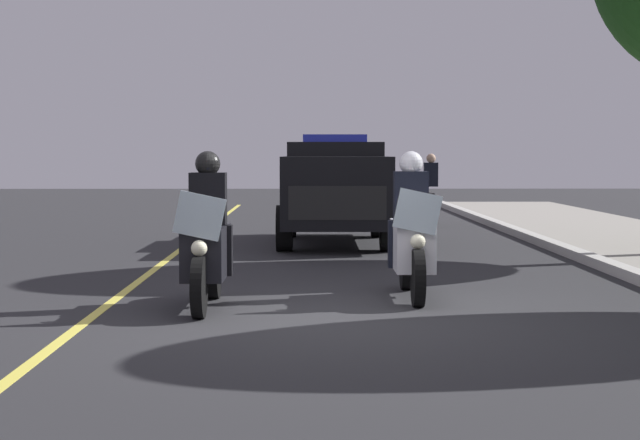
{
  "coord_description": "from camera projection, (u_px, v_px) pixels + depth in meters",
  "views": [
    {
      "loc": [
        10.65,
        -0.16,
        1.69
      ],
      "look_at": [
        -1.84,
        0.0,
        0.9
      ],
      "focal_mm": 59.04,
      "sensor_mm": 36.0,
      "label": 1
    }
  ],
  "objects": [
    {
      "name": "ground_plane",
      "position": [
        322.0,
        319.0,
        10.74
      ],
      "size": [
        80.0,
        80.0,
        0.0
      ],
      "primitive_type": "plane",
      "color": "#28282B"
    },
    {
      "name": "lane_stripe_center",
      "position": [
        89.0,
        319.0,
        10.71
      ],
      "size": [
        48.0,
        0.12,
        0.01
      ],
      "primitive_type": "cube",
      "color": "#E0D14C",
      "rests_on": "ground"
    },
    {
      "name": "police_motorcycle_lead_left",
      "position": [
        207.0,
        244.0,
        11.5
      ],
      "size": [
        2.14,
        0.56,
        1.72
      ],
      "color": "black",
      "rests_on": "ground"
    },
    {
      "name": "police_motorcycle_lead_right",
      "position": [
        412.0,
        238.0,
        12.31
      ],
      "size": [
        2.14,
        0.56,
        1.72
      ],
      "color": "black",
      "rests_on": "ground"
    },
    {
      "name": "police_suv",
      "position": [
        335.0,
        187.0,
        19.71
      ],
      "size": [
        4.93,
        2.12,
        2.05
      ],
      "color": "black",
      "rests_on": "ground"
    },
    {
      "name": "cyclist_background",
      "position": [
        431.0,
        190.0,
        24.63
      ],
      "size": [
        1.76,
        0.32,
        1.69
      ],
      "color": "black",
      "rests_on": "ground"
    }
  ]
}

